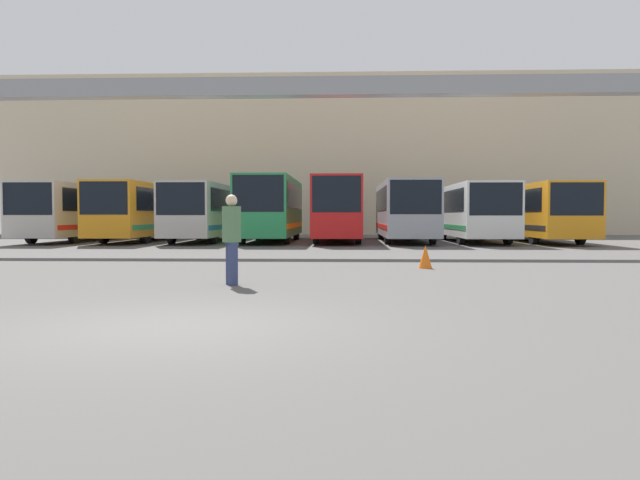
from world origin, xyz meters
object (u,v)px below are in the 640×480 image
Objects in this scene: bus_slot_1 at (146,209)px; bus_slot_6 at (473,210)px; bus_slot_2 at (206,209)px; bus_slot_7 at (537,210)px; bus_slot_4 at (338,206)px; bus_slot_3 at (271,206)px; bus_slot_5 at (405,208)px; traffic_cone at (425,257)px; bus_slot_0 at (79,209)px; pedestrian_far_center at (232,237)px.

bus_slot_1 is 17.75m from bus_slot_6.
bus_slot_7 is (17.73, 0.64, -0.02)m from bus_slot_2.
bus_slot_7 is at bearing 0.17° from bus_slot_4.
bus_slot_6 is at bearing -168.17° from bus_slot_7.
bus_slot_6 is (7.09, -0.71, -0.18)m from bus_slot_4.
bus_slot_3 is at bearing -1.54° from bus_slot_2.
bus_slot_5 reaches higher than bus_slot_2.
traffic_cone is (-4.54, -16.30, -1.41)m from bus_slot_6.
bus_slot_3 is at bearing -177.03° from bus_slot_7.
bus_slot_0 is 0.92× the size of bus_slot_1.
bus_slot_6 reaches higher than bus_slot_7.
bus_slot_0 is 24.82m from bus_slot_7.
bus_slot_4 is 7.13m from bus_slot_6.
bus_slot_4 reaches higher than bus_slot_0.
bus_slot_0 is 23.72m from traffic_cone.
pedestrian_far_center is at bearing -67.81° from bus_slot_1.
bus_slot_2 is 1.02× the size of bus_slot_6.
bus_slot_4 is 18.54× the size of traffic_cone.
bus_slot_4 is (14.18, 0.26, 0.15)m from bus_slot_0.
pedestrian_far_center is at bearing -136.81° from traffic_cone.
bus_slot_0 reaches higher than bus_slot_2.
bus_slot_7 is at bearing 64.62° from traffic_cone.
bus_slot_0 is 17.71× the size of traffic_cone.
bus_slot_3 is at bearing -177.35° from bus_slot_5.
bus_slot_1 is 6.51× the size of pedestrian_far_center.
bus_slot_1 is 21.28m from bus_slot_7.
bus_slot_6 is at bearing 129.86° from pedestrian_far_center.
bus_slot_3 reaches higher than bus_slot_0.
bus_slot_6 is 5.48× the size of pedestrian_far_center.
bus_slot_7 is 24.66m from pedestrian_far_center.
bus_slot_1 is 10.64m from bus_slot_4.
bus_slot_4 reaches higher than traffic_cone.
bus_slot_0 is at bearing 177.16° from bus_slot_2.
bus_slot_2 is at bearing -2.84° from bus_slot_0.
bus_slot_2 is at bearing 167.72° from pedestrian_far_center.
pedestrian_far_center is at bearing -95.12° from bus_slot_4.
bus_slot_3 is 14.20m from bus_slot_7.
bus_slot_1 reaches higher than bus_slot_2.
bus_slot_6 is (3.55, -0.33, -0.07)m from bus_slot_5.
bus_slot_4 is 10.64m from bus_slot_7.
bus_slot_6 is 16.98m from traffic_cone.
bus_slot_3 reaches higher than traffic_cone.
bus_slot_0 is 3.58m from bus_slot_1.
bus_slot_4 is at bearing 98.53° from traffic_cone.
bus_slot_2 is 14.18m from bus_slot_6.
bus_slot_1 is at bearing 177.52° from bus_slot_5.
bus_slot_6 is 0.87× the size of bus_slot_7.
bus_slot_5 reaches higher than traffic_cone.
bus_slot_1 is 1.11× the size of bus_slot_5.
bus_slot_1 is 1.16× the size of bus_slot_2.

